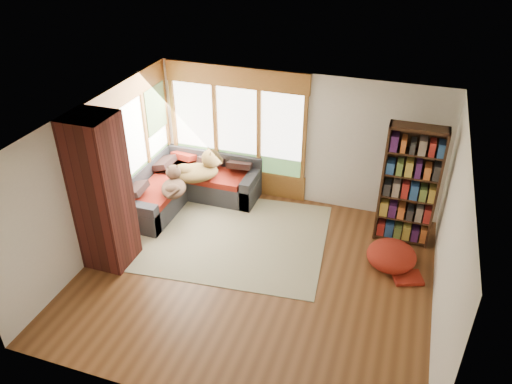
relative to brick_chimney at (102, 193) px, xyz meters
The scene contains 17 objects.
floor 2.75m from the brick_chimney, ahead, with size 5.50×5.50×0.00m, color #543017.
ceiling 2.75m from the brick_chimney, ahead, with size 5.50×5.50×0.00m, color white.
wall_back 3.73m from the brick_chimney, 49.90° to the left, with size 5.50×0.04×2.60m, color silver.
wall_front 3.22m from the brick_chimney, 41.86° to the right, with size 5.50×0.04×2.60m, color silver.
wall_left 0.49m from the brick_chimney, 135.00° to the left, with size 0.04×5.00×2.60m, color silver.
wall_right 5.16m from the brick_chimney, ahead, with size 0.04×5.00×2.60m, color silver.
windows_back 3.07m from the brick_chimney, 66.95° to the left, with size 2.82×0.10×1.90m.
windows_left 1.58m from the brick_chimney, 101.66° to the left, with size 0.10×2.62×1.90m.
roller_blind 2.44m from the brick_chimney, 96.95° to the left, with size 0.03×0.72×0.90m, color #62844E.
brick_chimney is the anchor object (origin of this frame).
sectional_sofa 2.32m from the brick_chimney, 77.71° to the left, with size 2.20×2.20×0.80m.
area_rug 2.37m from the brick_chimney, 37.73° to the left, with size 3.52×2.69×0.01m, color beige.
bookshelf 5.01m from the brick_chimney, 24.97° to the left, with size 0.93×0.31×2.18m.
pouf 4.75m from the brick_chimney, 16.07° to the left, with size 0.80×0.80×0.43m, color maroon.
dog_tan 2.24m from the brick_chimney, 71.58° to the left, with size 1.08×1.00×0.52m.
dog_brindle 1.65m from the brick_chimney, 73.52° to the left, with size 0.69×0.82×0.40m.
throw_pillows 2.31m from the brick_chimney, 77.57° to the left, with size 1.98×1.68×0.45m.
Camera 1 is at (1.99, -5.86, 5.35)m, focal length 35.00 mm.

